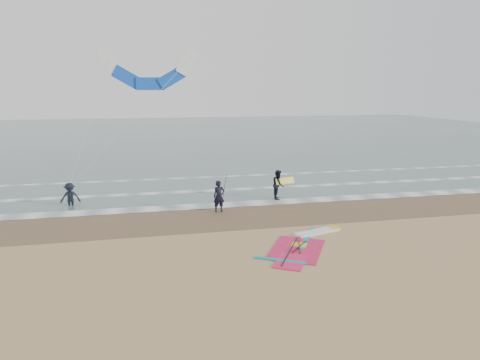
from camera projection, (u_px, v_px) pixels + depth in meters
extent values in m
plane|color=tan|center=(305.00, 254.00, 17.98)|extent=(120.00, 120.00, 0.00)
cube|color=#47605E|center=(191.00, 135.00, 63.87)|extent=(120.00, 80.00, 0.02)
cube|color=brown|center=(267.00, 214.00, 23.71)|extent=(120.00, 5.00, 0.01)
cube|color=white|center=(257.00, 203.00, 25.81)|extent=(120.00, 1.20, 0.02)
cube|color=white|center=(244.00, 189.00, 29.44)|extent=(120.00, 0.70, 0.02)
cube|color=white|center=(231.00, 176.00, 33.75)|extent=(120.00, 0.50, 0.01)
cube|color=white|center=(317.00, 232.00, 20.52)|extent=(2.39, 1.27, 0.11)
cube|color=yellow|center=(334.00, 228.00, 21.04)|extent=(0.57, 0.66, 0.12)
cube|color=#DC1B51|center=(297.00, 249.00, 18.40)|extent=(3.27, 3.61, 0.04)
cube|color=#DC1B51|center=(290.00, 261.00, 17.10)|extent=(1.81, 2.01, 0.04)
cube|color=#0C8C99|center=(307.00, 238.00, 19.75)|extent=(1.67, 2.69, 0.05)
cube|color=#0C8C99|center=(280.00, 260.00, 17.20)|extent=(1.96, 1.25, 0.05)
cube|color=yellow|center=(299.00, 245.00, 18.90)|extent=(0.84, 0.81, 0.05)
cylinder|color=black|center=(290.00, 251.00, 18.14)|extent=(1.73, 2.93, 0.06)
cylinder|color=black|center=(299.00, 246.00, 18.61)|extent=(1.15, 1.27, 0.04)
cylinder|color=black|center=(299.00, 246.00, 18.61)|extent=(0.55, 1.61, 0.04)
imported|color=black|center=(219.00, 196.00, 23.88)|extent=(0.70, 0.51, 1.79)
imported|color=black|center=(278.00, 185.00, 26.67)|extent=(0.92, 1.06, 1.85)
imported|color=black|center=(70.00, 192.00, 25.04)|extent=(1.16, 0.69, 1.76)
cylinder|color=black|center=(224.00, 189.00, 23.85)|extent=(0.17, 0.86, 1.82)
cube|color=yellow|center=(285.00, 181.00, 26.60)|extent=(1.30, 0.51, 0.39)
cube|color=white|center=(109.00, 61.00, 28.51)|extent=(1.69, 0.21, 2.07)
cube|color=blue|center=(127.00, 78.00, 28.96)|extent=(2.07, 0.24, 1.69)
cube|color=blue|center=(150.00, 84.00, 29.36)|extent=(1.89, 0.22, 0.86)
cube|color=blue|center=(172.00, 78.00, 29.58)|extent=(2.07, 0.24, 1.69)
cube|color=white|center=(187.00, 62.00, 29.57)|extent=(1.69, 0.21, 2.07)
cylinder|color=beige|center=(91.00, 120.00, 26.74)|extent=(2.33, 4.85, 7.46)
cylinder|color=beige|center=(133.00, 119.00, 27.28)|extent=(7.54, 4.85, 7.47)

